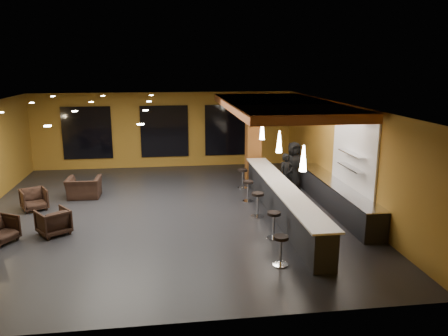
{
  "coord_description": "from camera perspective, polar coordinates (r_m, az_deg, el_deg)",
  "views": [
    {
      "loc": [
        0.05,
        -13.91,
        4.81
      ],
      "look_at": [
        2.0,
        0.5,
        1.3
      ],
      "focal_mm": 35.0,
      "sensor_mm": 36.0,
      "label": 1
    }
  ],
  "objects": [
    {
      "name": "ceiling",
      "position": [
        13.96,
        -7.97,
        8.27
      ],
      "size": [
        12.0,
        13.0,
        0.1
      ],
      "primitive_type": "cube",
      "color": "black"
    },
    {
      "name": "floor",
      "position": [
        14.73,
        -7.51,
        -5.81
      ],
      "size": [
        12.0,
        13.0,
        0.1
      ],
      "primitive_type": "cube",
      "color": "black",
      "rests_on": "ground"
    },
    {
      "name": "pendant_1",
      "position": [
        14.1,
        7.22,
        3.41
      ],
      "size": [
        0.2,
        0.2,
        0.7
      ],
      "primitive_type": "cone",
      "color": "white",
      "rests_on": "wood_soffit"
    },
    {
      "name": "pendant_2",
      "position": [
        16.49,
        5.01,
        4.95
      ],
      "size": [
        0.2,
        0.2,
        0.7
      ],
      "primitive_type": "cone",
      "color": "white",
      "rests_on": "wood_soffit"
    },
    {
      "name": "wall_back",
      "position": [
        20.68,
        -7.79,
        4.95
      ],
      "size": [
        12.0,
        0.1,
        3.5
      ],
      "primitive_type": "cube",
      "color": "olive",
      "rests_on": "floor"
    },
    {
      "name": "bar_top",
      "position": [
        13.92,
        7.58,
        -2.32
      ],
      "size": [
        0.78,
        8.1,
        0.05
      ],
      "primitive_type": "cube",
      "color": "silver",
      "rests_on": "bar_counter"
    },
    {
      "name": "armchair_b",
      "position": [
        13.53,
        -21.39,
        -6.55
      ],
      "size": [
        1.13,
        1.13,
        0.75
      ],
      "primitive_type": "imported",
      "rotation": [
        0.0,
        0.0,
        3.76
      ],
      "color": "black",
      "rests_on": "floor"
    },
    {
      "name": "bar_stool_1",
      "position": [
        12.33,
        6.52,
        -6.98
      ],
      "size": [
        0.39,
        0.39,
        0.78
      ],
      "rotation": [
        0.0,
        0.0,
        0.42
      ],
      "color": "silver",
      "rests_on": "floor"
    },
    {
      "name": "column",
      "position": [
        18.13,
        3.87,
        3.83
      ],
      "size": [
        0.6,
        0.6,
        3.5
      ],
      "primitive_type": "cube",
      "color": "brown",
      "rests_on": "floor"
    },
    {
      "name": "window_center",
      "position": [
        20.58,
        -7.78,
        4.76
      ],
      "size": [
        2.2,
        0.06,
        2.4
      ],
      "primitive_type": "cube",
      "color": "black",
      "rests_on": "wall_back"
    },
    {
      "name": "prep_counter",
      "position": [
        15.18,
        14.34,
        -3.64
      ],
      "size": [
        0.7,
        6.0,
        0.86
      ],
      "primitive_type": "cube",
      "color": "black",
      "rests_on": "floor"
    },
    {
      "name": "wall_front",
      "position": [
        7.97,
        -7.58,
        -9.15
      ],
      "size": [
        12.0,
        0.1,
        3.5
      ],
      "primitive_type": "cube",
      "color": "olive",
      "rests_on": "floor"
    },
    {
      "name": "staff_c",
      "position": [
        17.16,
        9.09,
        0.32
      ],
      "size": [
        1.02,
        0.78,
        1.85
      ],
      "primitive_type": "imported",
      "rotation": [
        0.0,
        0.0,
        0.23
      ],
      "color": "black",
      "rests_on": "floor"
    },
    {
      "name": "bar_stool_0",
      "position": [
        10.8,
        7.43,
        -10.14
      ],
      "size": [
        0.39,
        0.39,
        0.76
      ],
      "rotation": [
        0.0,
        0.0,
        -0.27
      ],
      "color": "silver",
      "rests_on": "floor"
    },
    {
      "name": "armchair_d",
      "position": [
        16.72,
        -17.83,
        -2.46
      ],
      "size": [
        1.19,
        1.05,
        0.76
      ],
      "primitive_type": "imported",
      "rotation": [
        0.0,
        0.0,
        3.12
      ],
      "color": "black",
      "rests_on": "floor"
    },
    {
      "name": "bar_stool_4",
      "position": [
        17.09,
        2.45,
        -1.06
      ],
      "size": [
        0.39,
        0.39,
        0.77
      ],
      "rotation": [
        0.0,
        0.0,
        -0.11
      ],
      "color": "silver",
      "rests_on": "floor"
    },
    {
      "name": "armchair_c",
      "position": [
        15.96,
        -23.56,
        -3.78
      ],
      "size": [
        1.06,
        1.07,
        0.73
      ],
      "primitive_type": "imported",
      "rotation": [
        0.0,
        0.0,
        0.48
      ],
      "color": "black",
      "rests_on": "floor"
    },
    {
      "name": "wall_shelf_upper",
      "position": [
        14.23,
        16.4,
        1.83
      ],
      "size": [
        0.3,
        1.5,
        0.03
      ],
      "primitive_type": "cube",
      "color": "silver",
      "rests_on": "wall_right"
    },
    {
      "name": "bar_stool_3",
      "position": [
        15.48,
        3.16,
        -2.67
      ],
      "size": [
        0.38,
        0.38,
        0.76
      ],
      "rotation": [
        0.0,
        0.0,
        0.25
      ],
      "color": "silver",
      "rests_on": "floor"
    },
    {
      "name": "pendant_0",
      "position": [
        11.75,
        10.32,
        1.26
      ],
      "size": [
        0.2,
        0.2,
        0.7
      ],
      "primitive_type": "cone",
      "color": "white",
      "rests_on": "wood_soffit"
    },
    {
      "name": "window_left",
      "position": [
        20.89,
        -17.45,
        4.39
      ],
      "size": [
        2.2,
        0.06,
        2.4
      ],
      "primitive_type": "cube",
      "color": "black",
      "rests_on": "wall_back"
    },
    {
      "name": "bar_stool_2",
      "position": [
        13.97,
        4.42,
        -4.38
      ],
      "size": [
        0.41,
        0.41,
        0.8
      ],
      "rotation": [
        0.0,
        0.0,
        0.17
      ],
      "color": "silver",
      "rests_on": "floor"
    },
    {
      "name": "prep_top",
      "position": [
        15.05,
        14.44,
        -1.98
      ],
      "size": [
        0.72,
        6.0,
        0.03
      ],
      "primitive_type": "cube",
      "color": "silver",
      "rests_on": "prep_counter"
    },
    {
      "name": "window_right",
      "position": [
        20.79,
        0.54,
        4.98
      ],
      "size": [
        2.2,
        0.06,
        2.4
      ],
      "primitive_type": "cube",
      "color": "black",
      "rests_on": "wall_back"
    },
    {
      "name": "staff_a",
      "position": [
        16.49,
        8.1,
        -0.75
      ],
      "size": [
        0.63,
        0.5,
        1.54
      ],
      "primitive_type": "imported",
      "rotation": [
        0.0,
        0.0,
        0.25
      ],
      "color": "black",
      "rests_on": "floor"
    },
    {
      "name": "tile_backsplash",
      "position": [
        14.47,
        16.57,
        1.81
      ],
      "size": [
        0.06,
        3.2,
        2.4
      ],
      "primitive_type": "cube",
      "color": "white",
      "rests_on": "wall_right"
    },
    {
      "name": "wall_shelf_lower",
      "position": [
        14.32,
        16.28,
        0.06
      ],
      "size": [
        0.3,
        1.5,
        0.03
      ],
      "primitive_type": "cube",
      "color": "silver",
      "rests_on": "wall_right"
    },
    {
      "name": "staff_b",
      "position": [
        17.32,
        8.95,
        -0.02
      ],
      "size": [
        0.83,
        0.68,
        1.57
      ],
      "primitive_type": "imported",
      "rotation": [
        0.0,
        0.0,
        0.12
      ],
      "color": "black",
      "rests_on": "floor"
    },
    {
      "name": "bar_counter",
      "position": [
        14.08,
        7.52,
        -4.38
      ],
      "size": [
        0.6,
        8.0,
        1.0
      ],
      "primitive_type": "cube",
      "color": "black",
      "rests_on": "floor"
    },
    {
      "name": "wood_soffit",
      "position": [
        15.49,
        7.17,
        8.1
      ],
      "size": [
        3.6,
        8.0,
        0.28
      ],
      "primitive_type": "cube",
      "color": "#BB6536",
      "rests_on": "ceiling"
    },
    {
      "name": "wall_right",
      "position": [
        15.45,
        15.32,
        1.66
      ],
      "size": [
        0.1,
        13.0,
        3.5
      ],
      "primitive_type": "cube",
      "color": "olive",
      "rests_on": "floor"
    }
  ]
}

